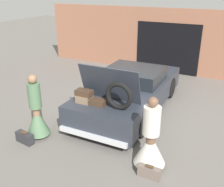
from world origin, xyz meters
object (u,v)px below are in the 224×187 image
at_px(person_right, 150,143).
at_px(suitcase_beside_right_person, 149,172).
at_px(car, 130,91).
at_px(person_left, 37,115).
at_px(suitcase_beside_left_person, 25,138).

bearing_deg(person_right, suitcase_beside_right_person, -164.63).
relative_size(car, person_left, 2.83).
bearing_deg(suitcase_beside_left_person, car, 61.98).
xyz_separation_m(car, person_right, (1.51, -2.50, -0.01)).
xyz_separation_m(car, suitcase_beside_right_person, (1.64, -2.88, -0.46)).
bearing_deg(person_left, suitcase_beside_right_person, 95.76).
relative_size(car, suitcase_beside_left_person, 9.22).
distance_m(person_right, suitcase_beside_left_person, 3.20).
distance_m(person_left, suitcase_beside_right_person, 3.19).
height_order(car, person_right, car).
bearing_deg(person_left, suitcase_beside_left_person, -4.18).
bearing_deg(car, suitcase_beside_right_person, -60.37).
relative_size(car, suitcase_beside_right_person, 10.10).
bearing_deg(car, person_right, -58.87).
bearing_deg(person_right, car, 27.74).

